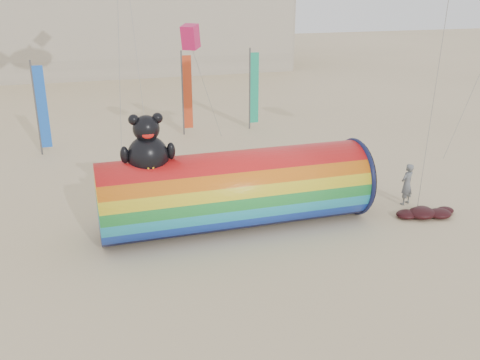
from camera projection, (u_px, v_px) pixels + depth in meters
name	position (u px, v px, depth m)	size (l,w,h in m)	color
ground	(239.00, 261.00, 18.42)	(160.00, 160.00, 0.00)	#CCB58C
windsock_assembly	(236.00, 188.00, 20.57)	(10.45, 3.18, 4.82)	red
kite_handler	(407.00, 184.00, 22.86)	(0.67, 0.44, 1.83)	slate
fabric_bundle	(426.00, 213.00, 21.85)	(2.62, 1.35, 0.41)	#3E0B0E
festival_banners	(166.00, 96.00, 32.02)	(13.44, 1.99, 5.20)	#59595E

